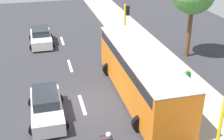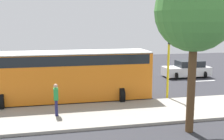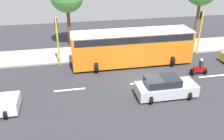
% 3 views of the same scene
% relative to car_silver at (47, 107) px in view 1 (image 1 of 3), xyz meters
% --- Properties ---
extents(ground_plane, '(40.00, 60.00, 0.10)m').
position_rel_car_silver_xyz_m(ground_plane, '(2.18, 0.83, -0.76)').
color(ground_plane, '#2D2D33').
extents(sidewalk, '(4.00, 60.00, 0.15)m').
position_rel_car_silver_xyz_m(sidewalk, '(9.18, 0.83, -0.64)').
color(sidewalk, '#9E998E').
rests_on(sidewalk, ground).
extents(lane_stripe_mid, '(0.20, 2.40, 0.01)m').
position_rel_car_silver_xyz_m(lane_stripe_mid, '(2.18, 0.83, -0.70)').
color(lane_stripe_mid, white).
rests_on(lane_stripe_mid, ground).
extents(lane_stripe_south, '(0.20, 2.40, 0.01)m').
position_rel_car_silver_xyz_m(lane_stripe_south, '(2.18, 6.83, -0.70)').
color(lane_stripe_south, white).
rests_on(lane_stripe_south, ground).
extents(lane_stripe_far_south, '(0.20, 2.40, 0.01)m').
position_rel_car_silver_xyz_m(lane_stripe_far_south, '(2.18, 12.83, -0.70)').
color(lane_stripe_far_south, white).
rests_on(lane_stripe_far_south, ground).
extents(car_silver, '(2.15, 4.36, 1.52)m').
position_rel_car_silver_xyz_m(car_silver, '(0.00, 0.00, 0.00)').
color(car_silver, '#B7B7BC').
rests_on(car_silver, ground).
extents(car_white, '(2.25, 4.21, 1.52)m').
position_rel_car_silver_xyz_m(car_white, '(0.20, 12.37, 0.00)').
color(car_white, white).
rests_on(car_white, ground).
extents(city_bus, '(3.20, 11.00, 3.16)m').
position_rel_car_silver_xyz_m(city_bus, '(5.93, 0.91, 1.14)').
color(city_bus, orange).
rests_on(city_bus, ground).
extents(pedestrian_near_signal, '(0.40, 0.24, 1.69)m').
position_rel_car_silver_xyz_m(pedestrian_near_signal, '(9.04, 0.43, 0.35)').
color(pedestrian_near_signal, '#1E1E4C').
rests_on(pedestrian_near_signal, sidewalk).
extents(traffic_light_corner, '(0.49, 0.24, 4.50)m').
position_rel_car_silver_xyz_m(traffic_light_corner, '(7.03, 7.56, 2.22)').
color(traffic_light_corner, yellow).
rests_on(traffic_light_corner, ground).
extents(traffic_light_midblock, '(0.49, 0.24, 4.50)m').
position_rel_car_silver_xyz_m(traffic_light_midblock, '(7.03, -6.32, 2.22)').
color(traffic_light_midblock, yellow).
rests_on(traffic_light_midblock, ground).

